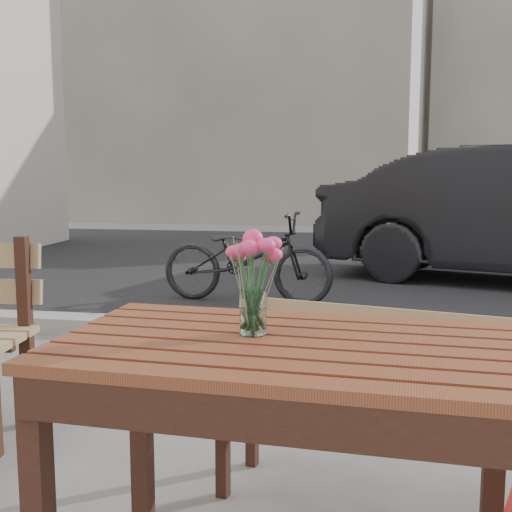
{
  "coord_description": "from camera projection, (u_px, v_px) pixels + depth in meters",
  "views": [
    {
      "loc": [
        0.14,
        -1.52,
        1.25
      ],
      "look_at": [
        -0.16,
        0.27,
        1.0
      ],
      "focal_mm": 45.0,
      "sensor_mm": 36.0,
      "label": 1
    }
  ],
  "objects": [
    {
      "name": "street",
      "position": [
        350.0,
        287.0,
        6.62
      ],
      "size": [
        30.0,
        8.12,
        0.12
      ],
      "color": "black",
      "rests_on": "ground"
    },
    {
      "name": "main_table",
      "position": [
        289.0,
        387.0,
        1.75
      ],
      "size": [
        1.32,
        0.83,
        0.78
      ],
      "rotation": [
        0.0,
        0.0,
        -0.07
      ],
      "color": "brown",
      "rests_on": "ground"
    },
    {
      "name": "bicycle",
      "position": [
        247.0,
        257.0,
        5.97
      ],
      "size": [
        1.67,
        0.71,
        0.85
      ],
      "primitive_type": "imported",
      "rotation": [
        0.0,
        0.0,
        1.48
      ],
      "color": "black",
      "rests_on": "ground"
    },
    {
      "name": "main_bench",
      "position": [
        385.0,
        381.0,
        2.38
      ],
      "size": [
        1.29,
        0.64,
        0.77
      ],
      "rotation": [
        0.0,
        0.0,
        -0.23
      ],
      "color": "#A28354",
      "rests_on": "ground"
    },
    {
      "name": "main_vase",
      "position": [
        253.0,
        269.0,
        1.79
      ],
      "size": [
        0.16,
        0.16,
        0.3
      ],
      "color": "white",
      "rests_on": "main_table"
    },
    {
      "name": "backdrop_buildings",
      "position": [
        370.0,
        69.0,
        15.22
      ],
      "size": [
        15.5,
        4.0,
        8.0
      ],
      "color": "gray",
      "rests_on": "ground"
    }
  ]
}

